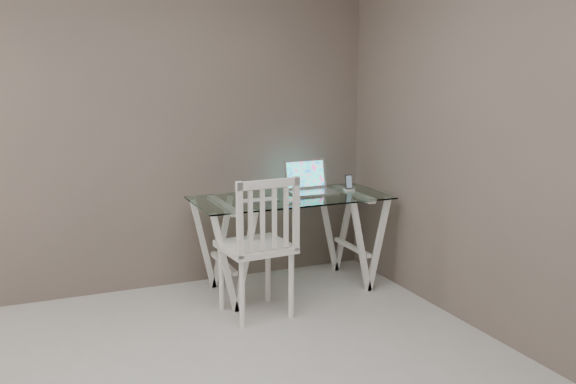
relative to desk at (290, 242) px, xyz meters
The scene contains 7 objects.
room 2.52m from the desk, 124.93° to the right, with size 4.50×4.52×2.71m.
desk is the anchor object (origin of this frame).
chair 0.65m from the desk, 132.88° to the right, with size 0.49×0.49×1.01m.
laptop 0.49m from the desk, 29.15° to the left, with size 0.36×0.30×0.25m.
keyboard 0.47m from the desk, behind, with size 0.30×0.13×0.01m, color silver.
mouse 0.43m from the desk, 106.34° to the right, with size 0.11×0.06×0.03m, color silver.
phone_dock 0.67m from the desk, ahead, with size 0.07×0.07×0.13m.
Camera 1 is at (-0.77, -2.68, 1.73)m, focal length 40.00 mm.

